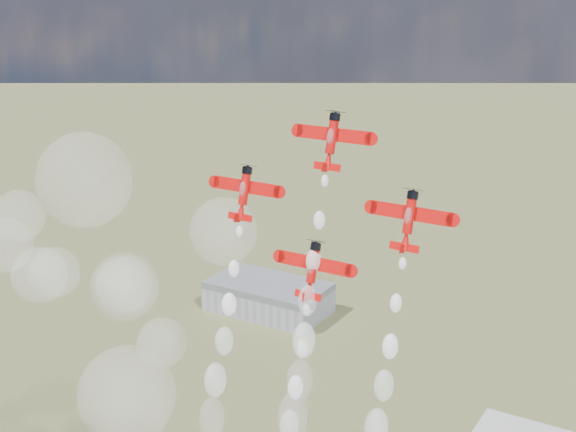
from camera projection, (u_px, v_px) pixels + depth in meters
The scene contains 7 objects.
hangar at pixel (268, 297), 341.54m from camera, with size 50.00×28.00×13.00m.
plane_lead at pixel (332, 140), 120.55m from camera, with size 12.51×5.03×8.73m.
plane_left at pixel (244, 192), 127.94m from camera, with size 12.51×5.03×8.73m.
plane_right at pixel (409, 219), 114.25m from camera, with size 12.51×5.03×8.73m.
plane_slot at pixel (312, 269), 121.63m from camera, with size 12.51×5.03×8.73m.
smoke_trail_lead at pixel (295, 402), 123.00m from camera, with size 5.10×14.55×44.21m.
drifted_smoke_cloud at pixel (105, 274), 165.56m from camera, with size 58.18×35.03×57.64m.
Camera 1 is at (47.62, -87.35, 141.89)m, focal length 50.00 mm.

